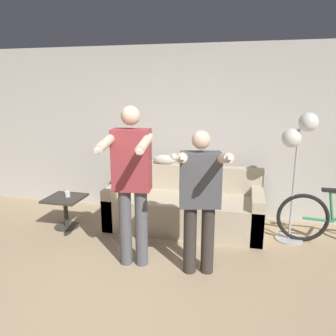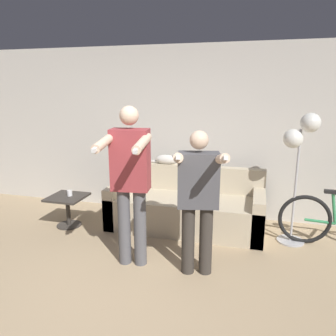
{
  "view_description": "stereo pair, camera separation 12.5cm",
  "coord_description": "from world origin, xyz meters",
  "px_view_note": "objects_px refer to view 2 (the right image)",
  "views": [
    {
      "loc": [
        1.2,
        -2.3,
        1.96
      ],
      "look_at": [
        0.3,
        1.48,
        1.01
      ],
      "focal_mm": 35.0,
      "sensor_mm": 36.0,
      "label": 1
    },
    {
      "loc": [
        1.32,
        -2.27,
        1.96
      ],
      "look_at": [
        0.3,
        1.48,
        1.01
      ],
      "focal_mm": 35.0,
      "sensor_mm": 36.0,
      "label": 2
    }
  ],
  "objects_px": {
    "couch": "(186,208)",
    "person_left": "(130,177)",
    "side_table": "(68,204)",
    "floor_lamp": "(300,143)",
    "person_right": "(198,195)",
    "cup": "(70,193)",
    "cat": "(167,159)"
  },
  "relations": [
    {
      "from": "person_left",
      "to": "side_table",
      "type": "xyz_separation_m",
      "value": [
        -1.29,
        0.77,
        -0.7
      ]
    },
    {
      "from": "couch",
      "to": "person_left",
      "type": "height_order",
      "value": "person_left"
    },
    {
      "from": "floor_lamp",
      "to": "side_table",
      "type": "xyz_separation_m",
      "value": [
        -3.1,
        -0.3,
        -0.98
      ]
    },
    {
      "from": "side_table",
      "to": "person_left",
      "type": "bearing_deg",
      "value": -30.64
    },
    {
      "from": "side_table",
      "to": "cat",
      "type": "bearing_deg",
      "value": 29.22
    },
    {
      "from": "floor_lamp",
      "to": "cup",
      "type": "height_order",
      "value": "floor_lamp"
    },
    {
      "from": "person_left",
      "to": "side_table",
      "type": "height_order",
      "value": "person_left"
    },
    {
      "from": "person_left",
      "to": "cup",
      "type": "distance_m",
      "value": 1.58
    },
    {
      "from": "cup",
      "to": "couch",
      "type": "bearing_deg",
      "value": 13.01
    },
    {
      "from": "cat",
      "to": "floor_lamp",
      "type": "height_order",
      "value": "floor_lamp"
    },
    {
      "from": "couch",
      "to": "cup",
      "type": "height_order",
      "value": "couch"
    },
    {
      "from": "couch",
      "to": "side_table",
      "type": "distance_m",
      "value": 1.71
    },
    {
      "from": "couch",
      "to": "person_right",
      "type": "distance_m",
      "value": 1.37
    },
    {
      "from": "floor_lamp",
      "to": "side_table",
      "type": "relative_size",
      "value": 3.34
    },
    {
      "from": "couch",
      "to": "cup",
      "type": "relative_size",
      "value": 26.72
    },
    {
      "from": "cat",
      "to": "cup",
      "type": "relative_size",
      "value": 5.68
    },
    {
      "from": "side_table",
      "to": "floor_lamp",
      "type": "bearing_deg",
      "value": 5.59
    },
    {
      "from": "person_left",
      "to": "couch",
      "type": "bearing_deg",
      "value": 65.89
    },
    {
      "from": "cat",
      "to": "floor_lamp",
      "type": "bearing_deg",
      "value": -13.18
    },
    {
      "from": "couch",
      "to": "cat",
      "type": "height_order",
      "value": "cat"
    },
    {
      "from": "couch",
      "to": "person_left",
      "type": "xyz_separation_m",
      "value": [
        -0.37,
        -1.17,
        0.74
      ]
    },
    {
      "from": "couch",
      "to": "cat",
      "type": "distance_m",
      "value": 0.8
    },
    {
      "from": "floor_lamp",
      "to": "cup",
      "type": "relative_size",
      "value": 20.68
    },
    {
      "from": "couch",
      "to": "side_table",
      "type": "relative_size",
      "value": 4.31
    },
    {
      "from": "floor_lamp",
      "to": "person_right",
      "type": "bearing_deg",
      "value": -134.92
    },
    {
      "from": "floor_lamp",
      "to": "side_table",
      "type": "bearing_deg",
      "value": -174.41
    },
    {
      "from": "side_table",
      "to": "cup",
      "type": "distance_m",
      "value": 0.17
    },
    {
      "from": "couch",
      "to": "person_right",
      "type": "xyz_separation_m",
      "value": [
        0.37,
        -1.17,
        0.61
      ]
    },
    {
      "from": "couch",
      "to": "floor_lamp",
      "type": "relative_size",
      "value": 1.29
    },
    {
      "from": "person_right",
      "to": "side_table",
      "type": "xyz_separation_m",
      "value": [
        -2.03,
        0.77,
        -0.57
      ]
    },
    {
      "from": "floor_lamp",
      "to": "cup",
      "type": "distance_m",
      "value": 3.19
    },
    {
      "from": "person_left",
      "to": "person_right",
      "type": "distance_m",
      "value": 0.75
    }
  ]
}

